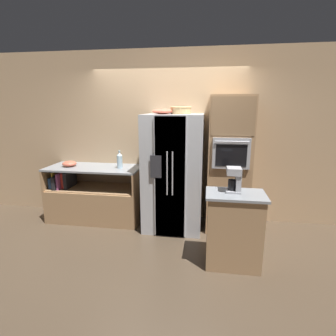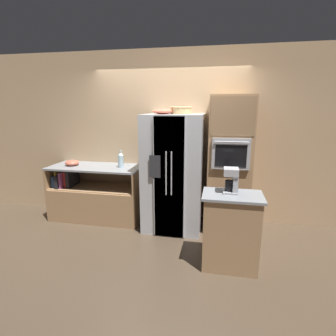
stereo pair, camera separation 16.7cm
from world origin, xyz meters
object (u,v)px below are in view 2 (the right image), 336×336
wicker_basket (181,110)px  bottle_tall (121,160)px  coffee_maker (232,180)px  refrigerator (174,173)px  wall_oven (229,165)px  fruit_bowl (163,111)px  mixing_bowl (72,163)px

wicker_basket → bottle_tall: bearing=178.8°
coffee_maker → refrigerator: bearing=133.1°
refrigerator → wall_oven: size_ratio=0.87×
fruit_bowl → mixing_bowl: (-1.60, 0.08, -0.86)m
refrigerator → mixing_bowl: (-1.77, 0.05, 0.07)m
refrigerator → wall_oven: 0.86m
fruit_bowl → coffee_maker: 1.54m
wall_oven → bottle_tall: (-1.73, -0.03, 0.02)m
wall_oven → fruit_bowl: 1.29m
bottle_tall → wall_oven: bearing=0.9°
wall_oven → coffee_maker: (0.00, -0.99, 0.04)m
refrigerator → coffee_maker: refrigerator is taller
fruit_bowl → coffee_maker: (1.01, -0.88, -0.75)m
wicker_basket → coffee_maker: (0.75, -0.94, -0.77)m
wicker_basket → bottle_tall: (-0.99, 0.02, -0.80)m
refrigerator → coffee_maker: 1.25m
fruit_bowl → mixing_bowl: fruit_bowl is taller
wall_oven → mixing_bowl: bearing=-179.2°
bottle_tall → coffee_maker: 1.99m
fruit_bowl → coffee_maker: bearing=-41.0°
wall_oven → wicker_basket: 1.10m
fruit_bowl → bottle_tall: bearing=173.3°
wicker_basket → bottle_tall: wicker_basket is taller
bottle_tall → fruit_bowl: bearing=-6.7°
refrigerator → fruit_bowl: fruit_bowl is taller
bottle_tall → mixing_bowl: bottle_tall is taller
refrigerator → wall_oven: (0.84, 0.09, 0.14)m
wall_oven → wicker_basket: bearing=-176.3°
bottle_tall → mixing_bowl: (-0.88, -0.01, -0.08)m
bottle_tall → coffee_maker: coffee_maker is taller
fruit_bowl → wall_oven: bearing=6.4°
refrigerator → bottle_tall: refrigerator is taller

